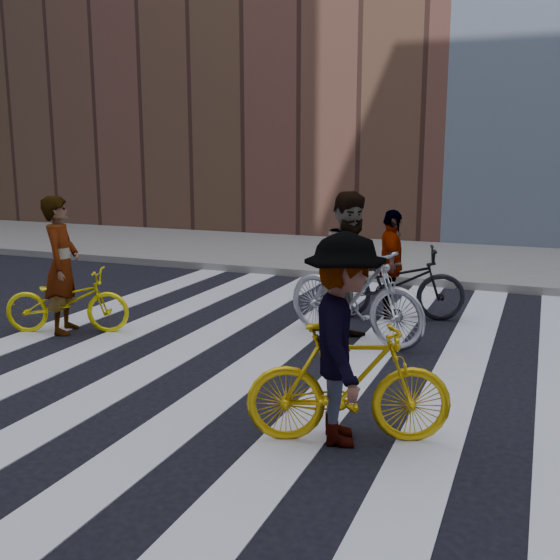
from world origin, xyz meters
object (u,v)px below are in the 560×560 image
Objects in this scene: bike_silver_mid at (354,293)px; bike_yellow_left at (67,301)px; rider_right at (344,339)px; bike_yellow_right at (349,384)px; rider_rear at (391,265)px; bike_dark_rear at (394,283)px; rider_mid at (351,267)px; rider_left at (62,265)px.

bike_yellow_left is at bearing 126.11° from bike_silver_mid.
rider_right reaches higher than bike_silver_mid.
bike_silver_mid is 1.22× the size of bike_yellow_right.
bike_silver_mid is 1.34m from rider_rear.
rider_right is 4.31m from rider_rear.
rider_mid reaches higher than bike_dark_rear.
rider_rear is (3.96, 2.40, -0.12)m from rider_left.
bike_silver_mid is 1.17× the size of rider_right.
rider_rear reaches higher than bike_dark_rear.
bike_yellow_right is at bearing 173.49° from rider_rear.
rider_mid is at bearing 153.46° from bike_dark_rear.
rider_left is 0.96× the size of rider_mid.
rider_right is at bearing 172.17° from bike_dark_rear.
rider_mid is 1.21× the size of rider_rear.
bike_dark_rear is at bearing -13.01° from bike_yellow_right.
rider_rear is at bearing -13.01° from rider_right.
bike_dark_rear is 1.10× the size of rider_left.
rider_left is (-0.05, 0.00, 0.49)m from bike_yellow_left.
bike_dark_rear is 1.06× the size of rider_mid.
bike_silver_mid is at bearing -96.13° from bike_yellow_left.
bike_yellow_left is 4.89m from bike_yellow_right.
rider_mid reaches higher than rider_rear.
bike_yellow_left is 0.81× the size of bike_dark_rear.
rider_rear reaches higher than bike_silver_mid.
rider_mid is at bearing -96.13° from rider_left.
bike_dark_rear is 4.32m from rider_right.
bike_silver_mid is 1.02× the size of bike_dark_rear.
bike_dark_rear is at bearing -13.67° from rider_right.
rider_right is (0.78, -2.96, -0.07)m from rider_mid.
rider_rear is at bearing -12.35° from bike_yellow_right.
bike_yellow_left is 0.86× the size of rider_mid.
bike_yellow_left is 3.87m from rider_mid.
rider_mid reaches higher than rider_left.
bike_silver_mid is 3.06m from rider_right.
bike_yellow_right is 1.07× the size of rider_rear.
bike_dark_rear is at bearing 10.03° from bike_silver_mid.
rider_mid is at bearing -4.63° from bike_yellow_right.
rider_left reaches higher than rider_rear.
bike_yellow_left is 3.89m from bike_silver_mid.
bike_yellow_left is 0.90× the size of rider_left.
rider_right reaches higher than bike_yellow_left.
bike_yellow_right is 0.93× the size of rider_left.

